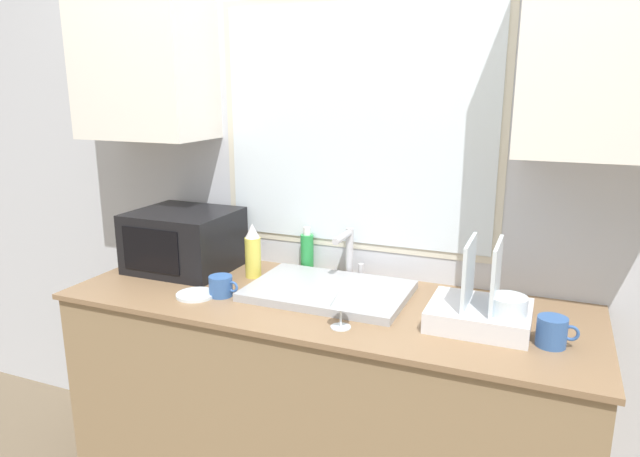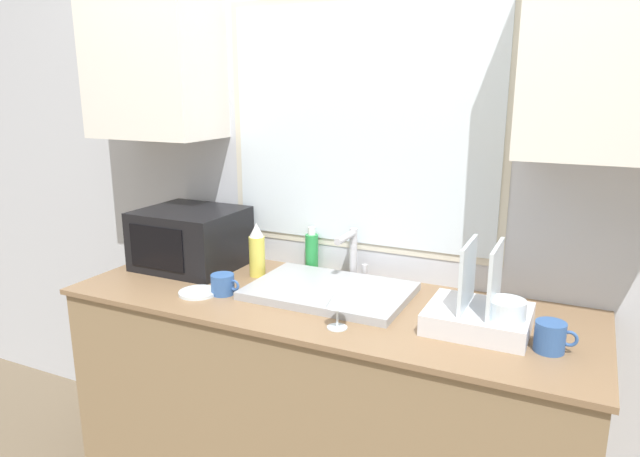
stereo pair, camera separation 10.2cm
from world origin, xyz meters
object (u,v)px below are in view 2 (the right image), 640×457
(microwave, at_px, (191,238))
(dish_rack, at_px, (481,312))
(soap_bottle, at_px, (312,251))
(mug_near_sink, at_px, (223,284))
(spray_bottle, at_px, (257,251))
(wine_glass, at_px, (337,300))
(faucet, at_px, (352,250))

(microwave, bearing_deg, dish_rack, -6.24)
(soap_bottle, xyz_separation_m, mug_near_sink, (-0.17, -0.41, -0.04))
(dish_rack, height_order, mug_near_sink, dish_rack)
(mug_near_sink, bearing_deg, spray_bottle, 89.26)
(wine_glass, bearing_deg, microwave, 158.77)
(soap_bottle, relative_size, wine_glass, 1.39)
(faucet, xyz_separation_m, microwave, (-0.70, -0.15, 0.00))
(wine_glass, bearing_deg, faucet, 106.97)
(faucet, bearing_deg, soap_bottle, 168.81)
(microwave, bearing_deg, soap_bottle, 20.54)
(spray_bottle, bearing_deg, faucet, 19.58)
(microwave, bearing_deg, wine_glass, -21.23)
(dish_rack, relative_size, soap_bottle, 1.72)
(faucet, bearing_deg, spray_bottle, -160.42)
(mug_near_sink, relative_size, wine_glass, 0.87)
(microwave, relative_size, wine_glass, 3.06)
(faucet, distance_m, soap_bottle, 0.21)
(microwave, distance_m, mug_near_sink, 0.41)
(faucet, bearing_deg, mug_near_sink, -135.00)
(spray_bottle, distance_m, mug_near_sink, 0.25)
(microwave, xyz_separation_m, dish_rack, (1.27, -0.14, -0.07))
(microwave, distance_m, wine_glass, 0.91)
(mug_near_sink, bearing_deg, microwave, 144.85)
(microwave, xyz_separation_m, spray_bottle, (0.33, 0.01, -0.02))
(spray_bottle, distance_m, soap_bottle, 0.24)
(faucet, distance_m, spray_bottle, 0.39)
(faucet, relative_size, spray_bottle, 0.91)
(microwave, distance_m, spray_bottle, 0.33)
(microwave, relative_size, spray_bottle, 1.84)
(wine_glass, bearing_deg, spray_bottle, 146.50)
(soap_bottle, height_order, mug_near_sink, soap_bottle)
(dish_rack, bearing_deg, faucet, 153.50)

